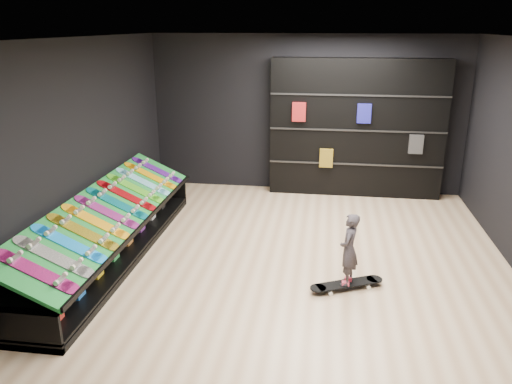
# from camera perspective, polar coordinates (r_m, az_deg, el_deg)

# --- Properties ---
(floor) EXTENTS (6.00, 7.00, 0.01)m
(floor) POSITION_cam_1_polar(r_m,az_deg,el_deg) (6.92, 3.91, -8.59)
(floor) COLOR #C9AC88
(floor) RESTS_ON ground
(ceiling) EXTENTS (6.00, 7.00, 0.01)m
(ceiling) POSITION_cam_1_polar(r_m,az_deg,el_deg) (6.15, 4.54, 17.09)
(ceiling) COLOR white
(ceiling) RESTS_ON ground
(wall_back) EXTENTS (6.00, 0.02, 3.00)m
(wall_back) POSITION_cam_1_polar(r_m,az_deg,el_deg) (9.79, 5.75, 8.79)
(wall_back) COLOR black
(wall_back) RESTS_ON ground
(wall_front) EXTENTS (6.00, 0.02, 3.00)m
(wall_front) POSITION_cam_1_polar(r_m,az_deg,el_deg) (3.15, -0.70, -13.25)
(wall_front) COLOR black
(wall_front) RESTS_ON ground
(wall_left) EXTENTS (0.02, 7.00, 3.00)m
(wall_left) POSITION_cam_1_polar(r_m,az_deg,el_deg) (7.22, -20.34, 4.17)
(wall_left) COLOR black
(wall_left) RESTS_ON ground
(display_rack) EXTENTS (0.90, 4.50, 0.50)m
(display_rack) POSITION_cam_1_polar(r_m,az_deg,el_deg) (7.42, -16.18, -5.26)
(display_rack) COLOR black
(display_rack) RESTS_ON ground
(turf_ramp) EXTENTS (0.92, 4.50, 0.46)m
(turf_ramp) POSITION_cam_1_polar(r_m,az_deg,el_deg) (7.23, -16.14, -1.94)
(turf_ramp) COLOR #116D26
(turf_ramp) RESTS_ON display_rack
(back_shelving) EXTENTS (3.23, 0.38, 2.58)m
(back_shelving) POSITION_cam_1_polar(r_m,az_deg,el_deg) (9.66, 11.40, 7.12)
(back_shelving) COLOR black
(back_shelving) RESTS_ON ground
(floor_skateboard) EXTENTS (0.98, 0.62, 0.09)m
(floor_skateboard) POSITION_cam_1_polar(r_m,az_deg,el_deg) (6.46, 10.31, -10.49)
(floor_skateboard) COLOR black
(floor_skateboard) RESTS_ON ground
(child) EXTENTS (0.19, 0.24, 0.55)m
(child) POSITION_cam_1_polar(r_m,az_deg,el_deg) (6.31, 10.48, -7.96)
(child) COLOR black
(child) RESTS_ON floor_skateboard
(display_board_0) EXTENTS (0.93, 0.22, 0.50)m
(display_board_0) POSITION_cam_1_polar(r_m,az_deg,el_deg) (5.68, -23.79, -8.31)
(display_board_0) COLOR #E5198C
(display_board_0) RESTS_ON turf_ramp
(display_board_1) EXTENTS (0.93, 0.22, 0.50)m
(display_board_1) POSITION_cam_1_polar(r_m,az_deg,el_deg) (5.95, -22.08, -6.88)
(display_board_1) COLOR black
(display_board_1) RESTS_ON turf_ramp
(display_board_2) EXTENTS (0.93, 0.22, 0.50)m
(display_board_2) POSITION_cam_1_polar(r_m,az_deg,el_deg) (6.22, -20.53, -5.56)
(display_board_2) COLOR blue
(display_board_2) RESTS_ON turf_ramp
(display_board_3) EXTENTS (0.93, 0.22, 0.50)m
(display_board_3) POSITION_cam_1_polar(r_m,az_deg,el_deg) (6.49, -19.11, -4.36)
(display_board_3) COLOR yellow
(display_board_3) RESTS_ON turf_ramp
(display_board_4) EXTENTS (0.93, 0.22, 0.50)m
(display_board_4) POSITION_cam_1_polar(r_m,az_deg,el_deg) (6.78, -17.82, -3.25)
(display_board_4) COLOR orange
(display_board_4) RESTS_ON turf_ramp
(display_board_5) EXTENTS (0.93, 0.22, 0.50)m
(display_board_5) POSITION_cam_1_polar(r_m,az_deg,el_deg) (7.07, -16.63, -2.22)
(display_board_5) COLOR #2626BF
(display_board_5) RESTS_ON turf_ramp
(display_board_6) EXTENTS (0.93, 0.22, 0.50)m
(display_board_6) POSITION_cam_1_polar(r_m,az_deg,el_deg) (7.36, -15.53, -1.28)
(display_board_6) COLOR #0C8C99
(display_board_6) RESTS_ON turf_ramp
(display_board_7) EXTENTS (0.93, 0.22, 0.50)m
(display_board_7) POSITION_cam_1_polar(r_m,az_deg,el_deg) (7.66, -14.53, -0.41)
(display_board_7) COLOR red
(display_board_7) RESTS_ON turf_ramp
(display_board_8) EXTENTS (0.93, 0.22, 0.50)m
(display_board_8) POSITION_cam_1_polar(r_m,az_deg,el_deg) (7.96, -13.60, 0.39)
(display_board_8) COLOR green
(display_board_8) RESTS_ON turf_ramp
(display_board_9) EXTENTS (0.93, 0.22, 0.50)m
(display_board_9) POSITION_cam_1_polar(r_m,az_deg,el_deg) (8.27, -12.73, 1.13)
(display_board_9) COLOR #0CB2E5
(display_board_9) RESTS_ON turf_ramp
(display_board_10) EXTENTS (0.93, 0.22, 0.50)m
(display_board_10) POSITION_cam_1_polar(r_m,az_deg,el_deg) (8.57, -11.93, 1.82)
(display_board_10) COLOR yellow
(display_board_10) RESTS_ON turf_ramp
(display_board_11) EXTENTS (0.93, 0.22, 0.50)m
(display_board_11) POSITION_cam_1_polar(r_m,az_deg,el_deg) (8.89, -11.19, 2.47)
(display_board_11) COLOR purple
(display_board_11) RESTS_ON turf_ramp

